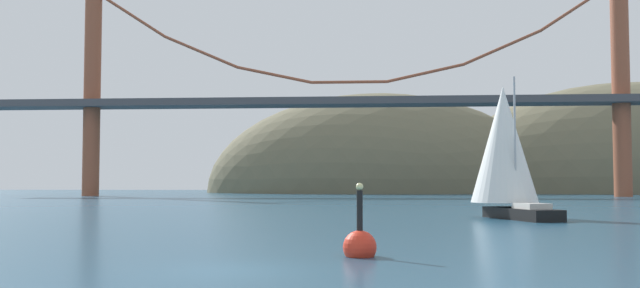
% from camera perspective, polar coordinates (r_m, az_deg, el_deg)
% --- Properties ---
extents(ground_plane, '(360.00, 360.00, 0.00)m').
position_cam_1_polar(ground_plane, '(19.36, -6.70, -10.31)').
color(ground_plane, navy).
extents(headland_center, '(76.04, 44.00, 43.95)m').
position_cam_1_polar(headland_center, '(153.88, 4.77, -4.00)').
color(headland_center, '#6B664C').
rests_on(headland_center, ground_plane).
extents(headland_right, '(84.41, 44.00, 47.80)m').
position_cam_1_polar(headland_right, '(163.88, 24.42, -3.68)').
color(headland_right, '#6B664C').
rests_on(headland_right, ground_plane).
extents(suspension_bridge, '(123.50, 6.00, 35.32)m').
position_cam_1_polar(suspension_bridge, '(114.77, 2.41, 3.91)').
color(suspension_bridge, brown).
rests_on(suspension_bridge, ground_plane).
extents(sailboat_white_mainsail, '(5.58, 8.70, 9.36)m').
position_cam_1_polar(sailboat_white_mainsail, '(48.42, 14.98, -0.35)').
color(sailboat_white_mainsail, black).
rests_on(sailboat_white_mainsail, ground_plane).
extents(channel_buoy, '(1.10, 1.10, 2.64)m').
position_cam_1_polar(channel_buoy, '(22.72, 3.29, -8.32)').
color(channel_buoy, red).
rests_on(channel_buoy, ground_plane).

